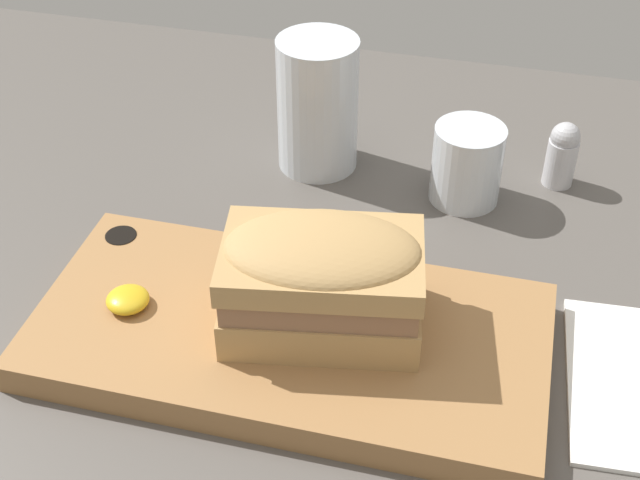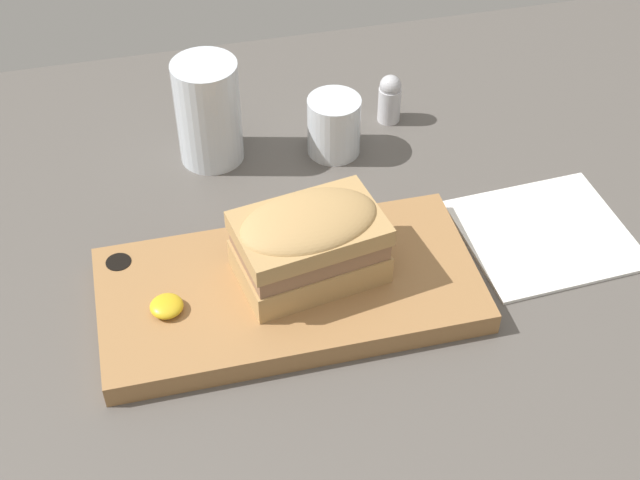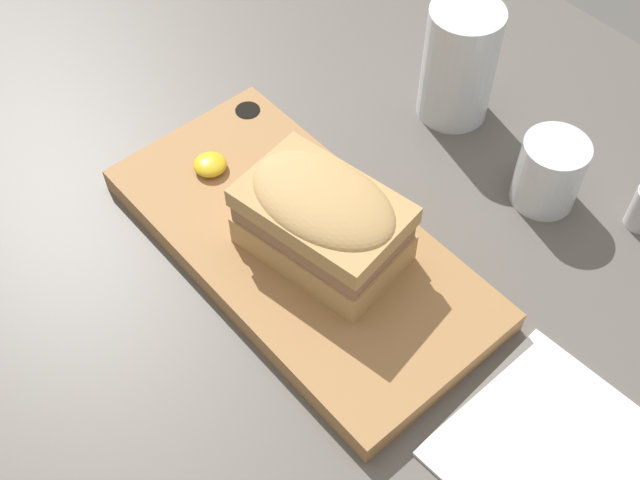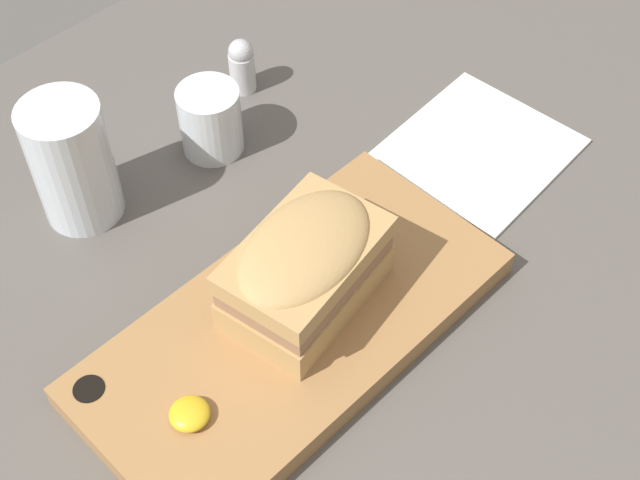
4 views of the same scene
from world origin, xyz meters
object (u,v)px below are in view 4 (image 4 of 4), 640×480
sandwich (305,266)px  wine_glass (211,122)px  serving_board (292,326)px  napkin (478,150)px  salt_shaker (242,65)px  water_glass (74,169)px

sandwich → wine_glass: (7.78, 21.22, -3.46)cm
serving_board → wine_glass: (10.11, 21.95, 2.10)cm
napkin → salt_shaker: size_ratio=2.88×
water_glass → sandwich: bearing=-75.0°
serving_board → napkin: serving_board is taller
sandwich → water_glass: bearing=105.0°
napkin → salt_shaker: (-10.30, 23.85, 2.97)cm
serving_board → sandwich: (2.33, 0.73, 5.56)cm
sandwich → wine_glass: size_ratio=2.11×
sandwich → napkin: (26.14, 1.78, -6.57)cm
napkin → water_glass: bearing=146.2°
wine_glass → napkin: size_ratio=0.40×
serving_board → sandwich: 6.07cm
serving_board → wine_glass: bearing=65.3°
sandwich → napkin: bearing=3.9°
serving_board → water_glass: 24.92cm
wine_glass → napkin: (18.36, -19.44, -3.12)cm
wine_glass → water_glass: bearing=170.8°
water_glass → salt_shaker: size_ratio=2.01×
wine_glass → napkin: 26.92cm
sandwich → wine_glass: bearing=69.9°
water_glass → salt_shaker: water_glass is taller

